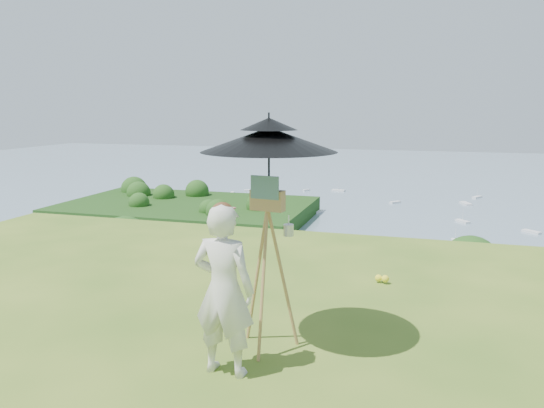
% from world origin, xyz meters
% --- Properties ---
extents(shoreline_tier, '(170.00, 28.00, 8.00)m').
position_xyz_m(shoreline_tier, '(0.00, 75.00, -36.00)').
color(shoreline_tier, slate).
rests_on(shoreline_tier, bay_water).
extents(bay_water, '(700.00, 700.00, 0.00)m').
position_xyz_m(bay_water, '(0.00, 240.00, -34.00)').
color(bay_water, '#7795AA').
rests_on(bay_water, ground).
extents(peninsula, '(90.00, 60.00, 12.00)m').
position_xyz_m(peninsula, '(-75.00, 155.00, -29.00)').
color(peninsula, '#15360E').
rests_on(peninsula, bay_water).
extents(slope_trees, '(110.00, 50.00, 6.00)m').
position_xyz_m(slope_trees, '(0.00, 35.00, -15.00)').
color(slope_trees, '#184A16').
rests_on(slope_trees, forest_slope).
extents(harbor_town, '(110.00, 22.00, 5.00)m').
position_xyz_m(harbor_town, '(0.00, 75.00, -29.50)').
color(harbor_town, silver).
rests_on(harbor_town, shoreline_tier).
extents(moored_boats, '(140.00, 140.00, 0.70)m').
position_xyz_m(moored_boats, '(-12.50, 161.00, -33.65)').
color(moored_boats, silver).
rests_on(moored_boats, bay_water).
extents(painter, '(0.57, 0.39, 1.50)m').
position_xyz_m(painter, '(-0.36, 1.56, 0.75)').
color(painter, white).
rests_on(painter, ground).
extents(field_easel, '(0.72, 0.72, 1.67)m').
position_xyz_m(field_easel, '(-0.15, 2.13, 0.84)').
color(field_easel, '#AF8D49').
rests_on(field_easel, ground).
extents(sun_umbrella, '(1.44, 1.44, 0.86)m').
position_xyz_m(sun_umbrella, '(-0.14, 2.16, 1.81)').
color(sun_umbrella, black).
rests_on(sun_umbrella, field_easel).
extents(painter_cap, '(0.23, 0.26, 0.10)m').
position_xyz_m(painter_cap, '(-0.36, 1.56, 1.46)').
color(painter_cap, '#C16A70').
rests_on(painter_cap, painter).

